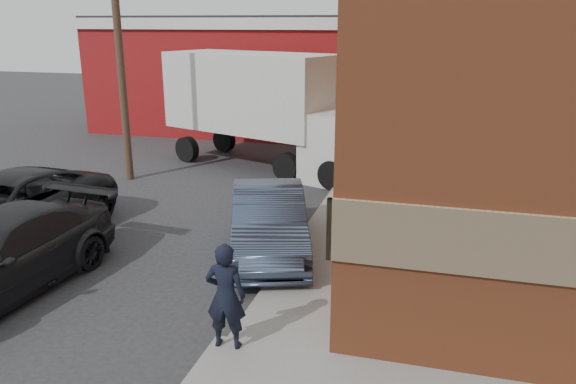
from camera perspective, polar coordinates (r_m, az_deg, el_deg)
The scene contains 8 objects.
ground at distance 10.05m, azimuth -4.51°, elevation -15.27°, with size 90.00×90.00×0.00m, color #28282B.
sidewalk_west at distance 17.93m, azimuth 7.09°, elevation -0.33°, with size 1.80×18.00×0.12m, color gray.
warehouse at distance 29.48m, azimuth -2.42°, elevation 12.01°, with size 16.30×8.30×5.60m.
utility_pole at distance 19.95m, azimuth -16.83°, elevation 14.53°, with size 2.00×0.26×9.00m.
man at distance 9.39m, azimuth -6.35°, elevation -10.46°, with size 0.67×0.44×1.84m, color black.
sedan at distance 13.38m, azimuth -1.97°, elevation -2.97°, with size 1.68×4.81×1.59m, color #333E55.
suv_a at distance 15.63m, azimuth -26.96°, elevation -1.69°, with size 2.82×6.11×1.70m, color black.
box_truck at distance 20.95m, azimuth -1.99°, elevation 8.97°, with size 8.93×5.30×4.23m.
Camera 1 is at (2.99, -7.96, 5.35)m, focal length 35.00 mm.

